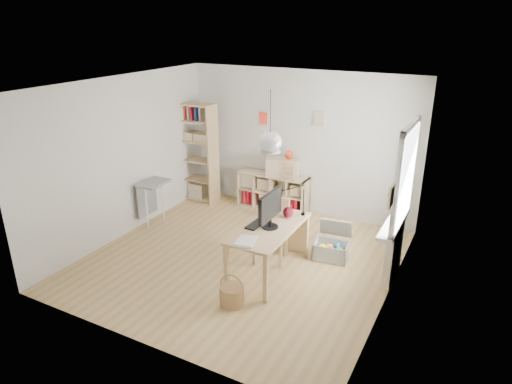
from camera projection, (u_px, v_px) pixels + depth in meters
The scene contains 20 objects.
ground at pixel (241, 259), 7.16m from camera, with size 4.50×4.50×0.00m, color tan.
room_shell at pixel (270, 142), 6.08m from camera, with size 4.50×4.50×4.50m.
window_unit at pixel (406, 177), 6.13m from camera, with size 0.07×1.16×1.46m.
radiator at pixel (394, 252), 6.56m from camera, with size 0.10×0.80×0.80m, color white.
windowsill at pixel (394, 224), 6.43m from camera, with size 0.22×1.20×0.06m, color white.
desk at pixel (269, 233), 6.56m from camera, with size 0.70×1.50×0.75m.
cube_shelf at pixel (272, 194), 8.98m from camera, with size 1.40×0.38×0.72m.
tall_bookshelf at pixel (197, 149), 9.14m from camera, with size 0.80×0.38×2.00m.
side_table at pixel (151, 191), 8.10m from camera, with size 0.40×0.55×0.85m.
chair at pixel (272, 225), 7.01m from camera, with size 0.57×0.57×0.98m.
wicker_basket at pixel (232, 295), 5.99m from camera, with size 0.33×0.33×0.46m.
storage_chest at pixel (332, 247), 7.17m from camera, with size 0.59×0.65×0.56m.
monitor at pixel (270, 208), 6.40m from camera, with size 0.25×0.61×0.53m.
keyboard at pixel (257, 224), 6.60m from camera, with size 0.16×0.43×0.02m, color black.
task_lamp at pixel (290, 195), 6.85m from camera, with size 0.42×0.15×0.44m.
yarn_ball at pixel (288, 212), 6.81m from camera, with size 0.16×0.16×0.16m, color #460919.
paper_tray at pixel (246, 241), 6.08m from camera, with size 0.25×0.31×0.03m, color white.
drawer_chest at pixel (283, 167), 8.63m from camera, with size 0.62×0.28×0.36m, color #D2B18A.
red_vase at pixel (289, 155), 8.48m from camera, with size 0.14×0.14×0.17m, color #AE200E.
potted_plant at pixel (399, 202), 6.65m from camera, with size 0.32×0.28×0.36m, color #356325.
Camera 1 is at (3.14, -5.47, 3.57)m, focal length 32.00 mm.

